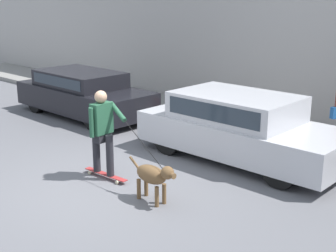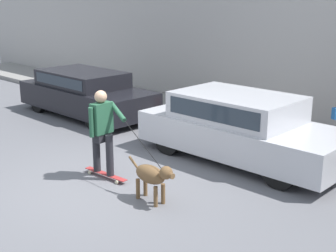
{
  "view_description": "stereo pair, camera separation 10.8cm",
  "coord_description": "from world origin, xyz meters",
  "px_view_note": "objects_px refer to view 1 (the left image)",
  "views": [
    {
      "loc": [
        6.3,
        -4.94,
        3.35
      ],
      "look_at": [
        0.47,
        1.26,
        0.95
      ],
      "focal_mm": 50.0,
      "sensor_mm": 36.0,
      "label": 1
    },
    {
      "loc": [
        6.38,
        -4.86,
        3.35
      ],
      "look_at": [
        0.47,
        1.26,
        0.95
      ],
      "focal_mm": 50.0,
      "sensor_mm": 36.0,
      "label": 2
    }
  ],
  "objects_px": {
    "skateboarder": "(102,129)",
    "fire_hydrant": "(169,112)",
    "parked_car_0": "(83,94)",
    "dog": "(153,176)",
    "parked_car_1": "(240,128)"
  },
  "relations": [
    {
      "from": "parked_car_0",
      "to": "dog",
      "type": "xyz_separation_m",
      "value": [
        5.56,
        -2.76,
        -0.16
      ]
    },
    {
      "from": "parked_car_0",
      "to": "skateboarder",
      "type": "distance_m",
      "value": 4.9
    },
    {
      "from": "parked_car_1",
      "to": "skateboarder",
      "type": "relative_size",
      "value": 1.94
    },
    {
      "from": "parked_car_1",
      "to": "skateboarder",
      "type": "height_order",
      "value": "skateboarder"
    },
    {
      "from": "dog",
      "to": "skateboarder",
      "type": "height_order",
      "value": "skateboarder"
    },
    {
      "from": "skateboarder",
      "to": "fire_hydrant",
      "type": "xyz_separation_m",
      "value": [
        -1.64,
        3.53,
        -0.6
      ]
    },
    {
      "from": "parked_car_0",
      "to": "dog",
      "type": "bearing_deg",
      "value": -25.93
    },
    {
      "from": "skateboarder",
      "to": "fire_hydrant",
      "type": "relative_size",
      "value": 3.35
    },
    {
      "from": "parked_car_0",
      "to": "skateboarder",
      "type": "bearing_deg",
      "value": -32.18
    },
    {
      "from": "parked_car_1",
      "to": "dog",
      "type": "xyz_separation_m",
      "value": [
        0.2,
        -2.76,
        -0.21
      ]
    },
    {
      "from": "skateboarder",
      "to": "fire_hydrant",
      "type": "height_order",
      "value": "skateboarder"
    },
    {
      "from": "parked_car_0",
      "to": "fire_hydrant",
      "type": "height_order",
      "value": "parked_car_0"
    },
    {
      "from": "parked_car_1",
      "to": "skateboarder",
      "type": "bearing_deg",
      "value": -115.61
    },
    {
      "from": "fire_hydrant",
      "to": "parked_car_1",
      "type": "bearing_deg",
      "value": -17.28
    },
    {
      "from": "dog",
      "to": "parked_car_0",
      "type": "bearing_deg",
      "value": 156.04
    }
  ]
}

